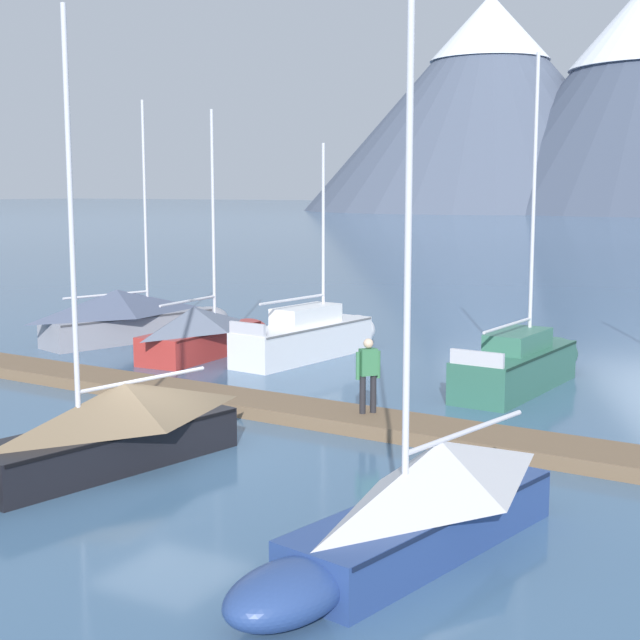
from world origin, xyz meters
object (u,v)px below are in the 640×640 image
object	(u,v)px
sailboat_mid_dock_port	(311,336)
sailboat_outer_slip	(417,506)
sailboat_nearest_berth	(133,316)
sailboat_mid_dock_starboard	(104,429)
sailboat_far_berth	(524,363)
sailboat_second_berth	(205,331)
person_on_dock	(368,371)

from	to	relation	value
sailboat_mid_dock_port	sailboat_outer_slip	distance (m)	16.12
sailboat_nearest_berth	sailboat_outer_slip	xyz separation A→B (m)	(16.49, -12.73, -0.12)
sailboat_mid_dock_starboard	sailboat_far_berth	xyz separation A→B (m)	(4.59, 11.18, -0.12)
sailboat_second_berth	sailboat_mid_dock_port	distance (m)	3.39
sailboat_second_berth	sailboat_far_berth	xyz separation A→B (m)	(10.28, 0.43, -0.11)
sailboat_second_berth	sailboat_far_berth	bearing A→B (deg)	2.37
sailboat_nearest_berth	sailboat_mid_dock_starboard	world-z (taller)	sailboat_mid_dock_starboard
sailboat_outer_slip	sailboat_far_berth	bearing A→B (deg)	100.65
sailboat_second_berth	sailboat_mid_dock_starboard	size ratio (longest dim) A/B	0.91
sailboat_mid_dock_starboard	sailboat_far_berth	distance (m)	12.08
person_on_dock	sailboat_outer_slip	bearing A→B (deg)	-57.56
sailboat_mid_dock_port	sailboat_far_berth	xyz separation A→B (m)	(7.18, -0.96, -0.02)
sailboat_mid_dock_port	person_on_dock	bearing A→B (deg)	-51.11
sailboat_second_berth	sailboat_outer_slip	size ratio (longest dim) A/B	0.97
sailboat_mid_dock_port	sailboat_mid_dock_starboard	world-z (taller)	sailboat_mid_dock_starboard
sailboat_far_berth	sailboat_mid_dock_starboard	bearing A→B (deg)	-112.31
sailboat_nearest_berth	sailboat_second_berth	bearing A→B (deg)	-15.00
sailboat_outer_slip	person_on_dock	xyz separation A→B (m)	(-4.00, 6.29, 0.51)
sailboat_nearest_berth	sailboat_mid_dock_starboard	xyz separation A→B (m)	(9.62, -11.81, -0.10)
sailboat_far_berth	person_on_dock	xyz separation A→B (m)	(-1.72, -5.81, 0.60)
sailboat_second_berth	sailboat_mid_dock_port	xyz separation A→B (m)	(3.09, 1.38, -0.09)
sailboat_second_berth	person_on_dock	size ratio (longest dim) A/B	4.58
sailboat_second_berth	person_on_dock	xyz separation A→B (m)	(8.56, -5.39, 0.49)
sailboat_nearest_berth	sailboat_second_berth	distance (m)	4.07
sailboat_mid_dock_port	sailboat_mid_dock_starboard	size ratio (longest dim) A/B	0.79
sailboat_nearest_berth	person_on_dock	bearing A→B (deg)	-27.29
sailboat_second_berth	sailboat_mid_dock_port	world-z (taller)	sailboat_second_berth
sailboat_outer_slip	sailboat_second_berth	bearing A→B (deg)	137.07
sailboat_outer_slip	sailboat_nearest_berth	bearing A→B (deg)	142.32
sailboat_second_berth	sailboat_outer_slip	world-z (taller)	sailboat_outer_slip
sailboat_nearest_berth	sailboat_far_berth	xyz separation A→B (m)	(14.21, -0.63, -0.22)
sailboat_outer_slip	sailboat_mid_dock_starboard	bearing A→B (deg)	172.33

